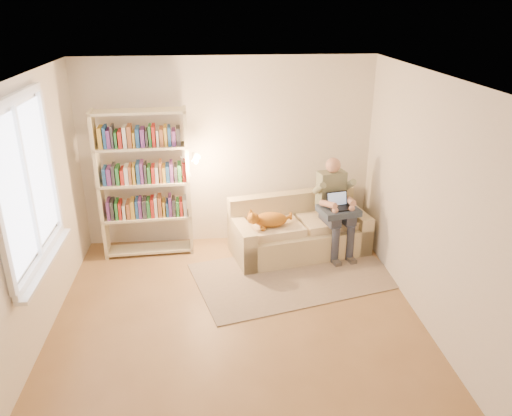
{
  "coord_description": "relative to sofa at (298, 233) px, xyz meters",
  "views": [
    {
      "loc": [
        -0.23,
        -4.4,
        3.24
      ],
      "look_at": [
        0.28,
        1.0,
        0.98
      ],
      "focal_mm": 35.0,
      "sensor_mm": 36.0,
      "label": 1
    }
  ],
  "objects": [
    {
      "name": "person",
      "position": [
        0.47,
        -0.05,
        0.46
      ],
      "size": [
        0.47,
        0.64,
        1.33
      ],
      "rotation": [
        0.0,
        0.0,
        0.21
      ],
      "color": "gray",
      "rests_on": "sofa"
    },
    {
      "name": "wall_left",
      "position": [
        -2.94,
        -1.74,
        1.02
      ],
      "size": [
        0.02,
        4.5,
        2.6
      ],
      "primitive_type": "cube",
      "color": "silver",
      "rests_on": "floor"
    },
    {
      "name": "ceiling",
      "position": [
        -0.94,
        -1.74,
        2.32
      ],
      "size": [
        4.0,
        4.5,
        0.02
      ],
      "primitive_type": "cube",
      "color": "white",
      "rests_on": "wall_back"
    },
    {
      "name": "sofa",
      "position": [
        0.0,
        0.0,
        0.0
      ],
      "size": [
        1.96,
        1.18,
        0.78
      ],
      "rotation": [
        0.0,
        0.0,
        0.21
      ],
      "color": "beige",
      "rests_on": "floor"
    },
    {
      "name": "wall_front",
      "position": [
        -0.94,
        -3.99,
        1.02
      ],
      "size": [
        4.0,
        0.02,
        2.6
      ],
      "primitive_type": "cube",
      "color": "silver",
      "rests_on": "floor"
    },
    {
      "name": "wall_right",
      "position": [
        1.06,
        -1.74,
        1.02
      ],
      "size": [
        0.02,
        4.5,
        2.6
      ],
      "primitive_type": "cube",
      "color": "silver",
      "rests_on": "floor"
    },
    {
      "name": "wall_back",
      "position": [
        -0.94,
        0.51,
        1.02
      ],
      "size": [
        4.0,
        0.02,
        2.6
      ],
      "primitive_type": "cube",
      "color": "silver",
      "rests_on": "floor"
    },
    {
      "name": "floor",
      "position": [
        -0.94,
        -1.74,
        -0.28
      ],
      "size": [
        4.5,
        4.5,
        0.0
      ],
      "primitive_type": "plane",
      "color": "olive",
      "rests_on": "ground"
    },
    {
      "name": "blanket",
      "position": [
        0.46,
        -0.18,
        0.38
      ],
      "size": [
        0.57,
        0.5,
        0.08
      ],
      "primitive_type": "cube",
      "rotation": [
        0.0,
        0.0,
        0.21
      ],
      "color": "#2B384B",
      "rests_on": "person"
    },
    {
      "name": "bookshelf",
      "position": [
        -2.05,
        0.16,
        0.82
      ],
      "size": [
        1.34,
        0.37,
        2.0
      ],
      "rotation": [
        0.0,
        0.0,
        0.06
      ],
      "color": "beige",
      "rests_on": "floor"
    },
    {
      "name": "window",
      "position": [
        -2.88,
        -1.54,
        1.09
      ],
      "size": [
        0.12,
        1.52,
        1.69
      ],
      "color": "white",
      "rests_on": "wall_left"
    },
    {
      "name": "cat",
      "position": [
        -0.41,
        -0.21,
        0.32
      ],
      "size": [
        0.64,
        0.33,
        0.24
      ],
      "rotation": [
        0.0,
        0.0,
        0.21
      ],
      "color": "orange",
      "rests_on": "sofa"
    },
    {
      "name": "rug",
      "position": [
        -0.16,
        -0.67,
        -0.28
      ],
      "size": [
        2.73,
        2.02,
        0.01
      ],
      "primitive_type": "cube",
      "rotation": [
        0.0,
        0.0,
        0.25
      ],
      "color": "gray",
      "rests_on": "floor"
    },
    {
      "name": "laptop",
      "position": [
        0.46,
        -0.17,
        0.48
      ],
      "size": [
        0.34,
        0.29,
        0.26
      ],
      "rotation": [
        0.0,
        0.0,
        0.21
      ],
      "color": "black",
      "rests_on": "blanket"
    }
  ]
}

